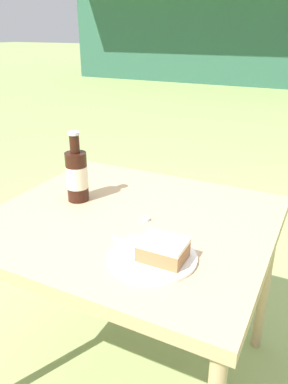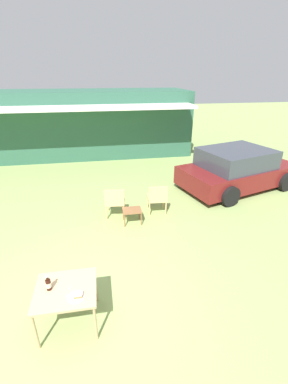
# 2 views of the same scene
# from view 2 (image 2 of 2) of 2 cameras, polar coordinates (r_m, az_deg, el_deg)

# --- Properties ---
(ground_plane) EXTENTS (60.00, 60.00, 0.00)m
(ground_plane) POSITION_cam_2_polar(r_m,az_deg,el_deg) (4.75, -15.90, -25.96)
(ground_plane) COLOR #8CA35B
(cabin_building) EXTENTS (11.01, 4.33, 2.90)m
(cabin_building) POSITION_cam_2_polar(r_m,az_deg,el_deg) (13.05, -15.95, 14.54)
(cabin_building) COLOR #2D5B47
(cabin_building) RESTS_ON ground_plane
(parked_car) EXTENTS (4.34, 2.93, 1.36)m
(parked_car) POSITION_cam_2_polar(r_m,az_deg,el_deg) (9.28, 20.00, 4.78)
(parked_car) COLOR maroon
(parked_car) RESTS_ON ground_plane
(wicker_chair_cushioned) EXTENTS (0.57, 0.57, 0.86)m
(wicker_chair_cushioned) POSITION_cam_2_polar(r_m,az_deg,el_deg) (7.00, -6.47, -1.79)
(wicker_chair_cushioned) COLOR tan
(wicker_chair_cushioned) RESTS_ON ground_plane
(wicker_chair_plain) EXTENTS (0.55, 0.54, 0.86)m
(wicker_chair_plain) POSITION_cam_2_polar(r_m,az_deg,el_deg) (7.12, 2.96, -1.12)
(wicker_chair_plain) COLOR tan
(wicker_chair_plain) RESTS_ON ground_plane
(garden_side_table) EXTENTS (0.49, 0.39, 0.38)m
(garden_side_table) POSITION_cam_2_polar(r_m,az_deg,el_deg) (6.72, -2.67, -4.33)
(garden_side_table) COLOR brown
(garden_side_table) RESTS_ON ground_plane
(patio_table) EXTENTS (0.91, 0.81, 0.70)m
(patio_table) POSITION_cam_2_polar(r_m,az_deg,el_deg) (4.29, -16.96, -20.51)
(patio_table) COLOR tan
(patio_table) RESTS_ON ground_plane
(cake_on_plate) EXTENTS (0.24, 0.24, 0.06)m
(cake_on_plate) POSITION_cam_2_polar(r_m,az_deg,el_deg) (4.07, -14.62, -21.44)
(cake_on_plate) COLOR white
(cake_on_plate) RESTS_ON patio_table
(cola_bottle_near) EXTENTS (0.08, 0.08, 0.25)m
(cola_bottle_near) POSITION_cam_2_polar(r_m,az_deg,el_deg) (4.25, -20.46, -18.67)
(cola_bottle_near) COLOR black
(cola_bottle_near) RESTS_ON patio_table
(fork) EXTENTS (0.18, 0.07, 0.01)m
(fork) POSITION_cam_2_polar(r_m,az_deg,el_deg) (4.10, -15.79, -21.51)
(fork) COLOR silver
(fork) RESTS_ON patio_table
(loose_bottle_cap) EXTENTS (0.03, 0.03, 0.01)m
(loose_bottle_cap) POSITION_cam_2_polar(r_m,az_deg,el_deg) (4.23, -16.29, -19.85)
(loose_bottle_cap) COLOR silver
(loose_bottle_cap) RESTS_ON patio_table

